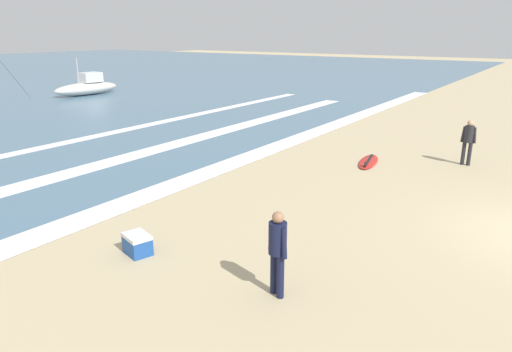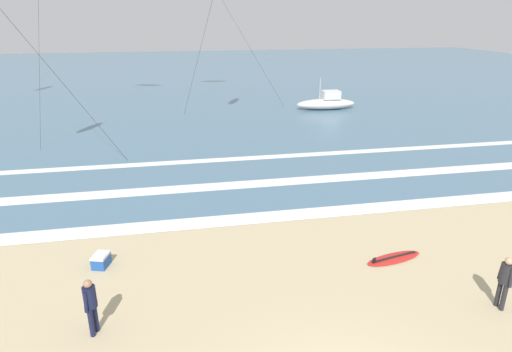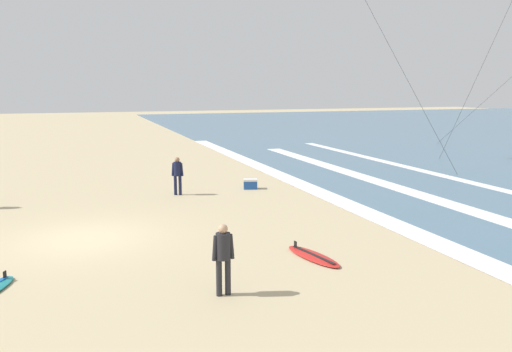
% 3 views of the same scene
% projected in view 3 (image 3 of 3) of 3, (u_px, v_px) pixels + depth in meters
% --- Properties ---
extents(ground_plane, '(160.00, 160.00, 0.00)m').
position_uv_depth(ground_plane, '(85.00, 239.00, 15.71)').
color(ground_plane, tan).
extents(wave_foam_shoreline, '(51.83, 1.01, 0.01)m').
position_uv_depth(wave_foam_shoreline, '(358.00, 209.00, 19.46)').
color(wave_foam_shoreline, white).
rests_on(wave_foam_shoreline, ocean_surface).
extents(wave_foam_mid_break, '(36.75, 0.98, 0.01)m').
position_uv_depth(wave_foam_mid_break, '(437.00, 200.00, 20.95)').
color(wave_foam_mid_break, white).
rests_on(wave_foam_mid_break, ocean_surface).
extents(wave_foam_outer_break, '(40.75, 0.69, 0.01)m').
position_uv_depth(wave_foam_outer_break, '(505.00, 191.00, 22.83)').
color(wave_foam_outer_break, white).
rests_on(wave_foam_outer_break, ocean_surface).
extents(surfer_foreground_main, '(0.32, 0.51, 1.60)m').
position_uv_depth(surfer_foreground_main, '(223.00, 253.00, 11.31)').
color(surfer_foreground_main, '#232328').
rests_on(surfer_foreground_main, ground).
extents(surfer_background_far, '(0.32, 0.50, 1.60)m').
position_uv_depth(surfer_background_far, '(177.00, 172.00, 21.86)').
color(surfer_background_far, '#141938').
rests_on(surfer_background_far, ground).
extents(surfboard_near_water, '(2.18, 1.03, 0.25)m').
position_uv_depth(surfboard_near_water, '(313.00, 256.00, 13.95)').
color(surfboard_near_water, red).
rests_on(surfboard_near_water, ground).
extents(cooler_box, '(0.61, 0.72, 0.44)m').
position_uv_depth(cooler_box, '(250.00, 184.00, 23.30)').
color(cooler_box, '#1E4C9E').
rests_on(cooler_box, ground).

